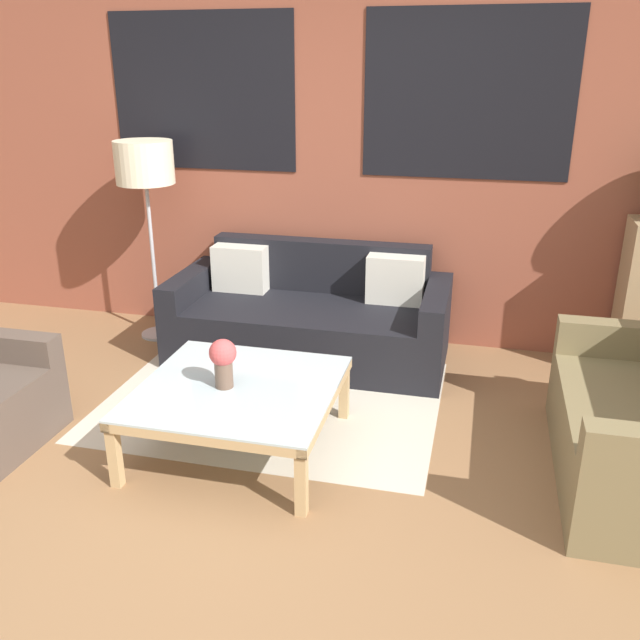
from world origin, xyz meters
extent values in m
plane|color=#8E6642|center=(0.00, 0.00, 0.00)|extent=(16.00, 16.00, 0.00)
cube|color=brown|center=(0.00, 2.44, 1.40)|extent=(8.40, 0.08, 2.80)
cube|color=black|center=(-0.95, 2.39, 1.80)|extent=(1.40, 0.01, 1.10)
cube|color=black|center=(0.95, 2.39, 1.80)|extent=(1.40, 0.01, 1.10)
cube|color=beige|center=(-0.08, 1.20, 0.00)|extent=(2.07, 1.61, 0.00)
cube|color=black|center=(-0.03, 1.82, 0.20)|extent=(1.62, 0.72, 0.40)
cube|color=black|center=(-0.03, 2.26, 0.39)|extent=(1.62, 0.16, 0.78)
cube|color=black|center=(-0.92, 1.90, 0.29)|extent=(0.16, 0.88, 0.58)
cube|color=black|center=(0.86, 1.90, 0.29)|extent=(0.16, 0.88, 0.58)
cube|color=beige|center=(-0.61, 2.10, 0.57)|extent=(0.40, 0.16, 0.34)
cube|color=beige|center=(0.55, 2.10, 0.57)|extent=(0.40, 0.16, 0.34)
cube|color=olive|center=(1.92, 0.81, 0.21)|extent=(0.64, 1.12, 0.42)
cube|color=olive|center=(2.00, 1.44, 0.31)|extent=(0.80, 0.14, 0.62)
cube|color=brown|center=(-1.56, 0.60, 0.28)|extent=(0.80, 0.14, 0.56)
cube|color=silver|center=(-0.08, 0.61, 0.38)|extent=(1.04, 1.04, 0.01)
cube|color=tan|center=(-0.08, 0.11, 0.35)|extent=(1.04, 0.05, 0.05)
cube|color=tan|center=(-0.08, 1.10, 0.35)|extent=(1.04, 0.05, 0.05)
cube|color=tan|center=(-0.58, 0.61, 0.35)|extent=(0.05, 1.04, 0.05)
cube|color=tan|center=(0.41, 0.61, 0.35)|extent=(0.05, 1.04, 0.05)
cube|color=tan|center=(-0.56, 0.12, 0.19)|extent=(0.05, 0.05, 0.37)
cube|color=tan|center=(0.40, 0.12, 0.19)|extent=(0.06, 0.05, 0.37)
cube|color=tan|center=(-0.56, 1.09, 0.19)|extent=(0.05, 0.06, 0.37)
cube|color=tan|center=(0.40, 1.09, 0.19)|extent=(0.06, 0.06, 0.37)
cylinder|color=#B2B2B7|center=(-1.28, 2.03, 0.01)|extent=(0.28, 0.28, 0.02)
cylinder|color=#B2B2B7|center=(-1.28, 2.03, 0.60)|extent=(0.03, 0.03, 1.16)
cylinder|color=beige|center=(-1.28, 2.03, 1.34)|extent=(0.42, 0.42, 0.31)
cylinder|color=brown|center=(-0.15, 0.58, 0.46)|extent=(0.10, 0.10, 0.15)
sphere|color=#CC4C4C|center=(-0.15, 0.58, 0.58)|extent=(0.15, 0.15, 0.15)
camera|label=1|loc=(1.13, -2.45, 2.01)|focal=38.00mm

